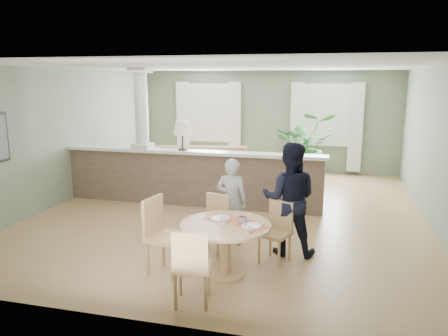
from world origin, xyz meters
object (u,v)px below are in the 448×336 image
(chair_far_man, at_px, (277,229))
(chair_side, at_px, (162,232))
(chair_near, at_px, (191,264))
(sofa, at_px, (193,169))
(dining_table, at_px, (226,235))
(chair_far_boy, at_px, (215,221))
(houseplant, at_px, (305,145))
(child_person, at_px, (232,201))
(man_person, at_px, (289,199))

(chair_far_man, relative_size, chair_side, 0.84)
(chair_far_man, relative_size, chair_near, 0.92)
(sofa, bearing_deg, dining_table, -77.02)
(chair_far_boy, relative_size, chair_side, 0.84)
(houseplant, bearing_deg, chair_far_man, -89.79)
(houseplant, relative_size, dining_table, 1.45)
(chair_far_man, bearing_deg, chair_far_boy, -165.38)
(child_person, bearing_deg, dining_table, 101.83)
(chair_far_man, distance_m, child_person, 0.94)
(chair_far_boy, bearing_deg, sofa, 124.14)
(chair_far_boy, bearing_deg, chair_near, -72.69)
(dining_table, relative_size, child_person, 0.87)
(sofa, xyz_separation_m, man_person, (2.51, -3.20, 0.35))
(chair_far_man, height_order, man_person, man_person)
(chair_side, bearing_deg, chair_far_man, -51.34)
(houseplant, height_order, chair_side, houseplant)
(sofa, distance_m, dining_table, 4.53)
(dining_table, xyz_separation_m, chair_far_boy, (-0.36, 0.74, -0.09))
(sofa, xyz_separation_m, houseplant, (2.37, 1.79, 0.37))
(houseplant, height_order, chair_far_boy, houseplant)
(dining_table, relative_size, chair_near, 1.27)
(sofa, relative_size, chair_far_boy, 3.79)
(child_person, bearing_deg, man_person, 169.44)
(chair_far_man, relative_size, man_person, 0.52)
(sofa, relative_size, houseplant, 1.91)
(sofa, relative_size, chair_near, 3.53)
(chair_side, xyz_separation_m, child_person, (0.63, 1.25, 0.11))
(houseplant, bearing_deg, child_person, -98.84)
(chair_near, distance_m, man_person, 2.02)
(chair_far_man, xyz_separation_m, chair_side, (-1.40, -0.74, 0.09))
(chair_side, height_order, child_person, child_person)
(dining_table, xyz_separation_m, man_person, (0.69, 0.95, 0.26))
(sofa, bearing_deg, chair_far_man, -66.54)
(chair_far_boy, bearing_deg, chair_side, -108.38)
(chair_far_boy, bearing_deg, man_person, 21.87)
(chair_far_boy, height_order, chair_side, chair_side)
(houseplant, xyz_separation_m, chair_near, (-0.73, -6.78, -0.34))
(chair_far_boy, xyz_separation_m, chair_side, (-0.47, -0.85, 0.09))
(dining_table, bearing_deg, chair_far_man, 48.49)
(dining_table, relative_size, chair_far_boy, 1.36)
(chair_near, height_order, chair_side, chair_side)
(chair_near, distance_m, chair_side, 0.99)
(dining_table, distance_m, man_person, 1.20)
(child_person, height_order, man_person, man_person)
(houseplant, distance_m, chair_far_man, 5.31)
(child_person, bearing_deg, chair_near, 92.37)
(chair_side, relative_size, child_person, 0.76)
(houseplant, distance_m, child_person, 4.85)
(sofa, distance_m, chair_side, 4.37)
(chair_near, xyz_separation_m, child_person, (-0.02, 1.99, 0.16))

